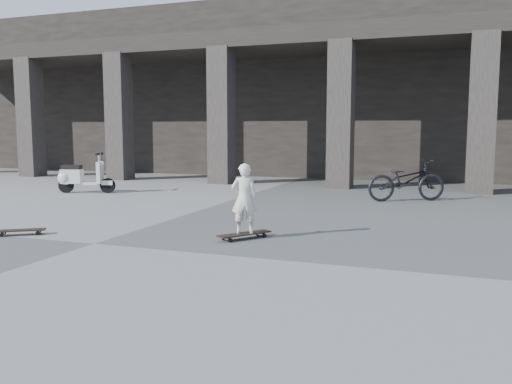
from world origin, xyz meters
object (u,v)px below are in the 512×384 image
(longboard, at_px, (244,234))
(bicycle, at_px, (406,180))
(skateboard_spare, at_px, (21,231))
(child, at_px, (244,199))
(scooter, at_px, (77,177))

(longboard, bearing_deg, bicycle, 14.52)
(longboard, relative_size, skateboard_spare, 1.18)
(skateboard_spare, height_order, child, child)
(longboard, xyz_separation_m, bicycle, (1.87, 5.22, 0.40))
(longboard, xyz_separation_m, child, (0.00, 0.00, 0.54))
(scooter, height_order, bicycle, scooter)
(skateboard_spare, height_order, bicycle, bicycle)
(child, bearing_deg, bicycle, -131.08)
(longboard, distance_m, bicycle, 5.57)
(longboard, height_order, bicycle, bicycle)
(longboard, distance_m, child, 0.54)
(child, bearing_deg, longboard, 23.64)
(longboard, distance_m, scooter, 7.30)
(skateboard_spare, bearing_deg, child, -18.83)
(longboard, bearing_deg, skateboard_spare, 139.87)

